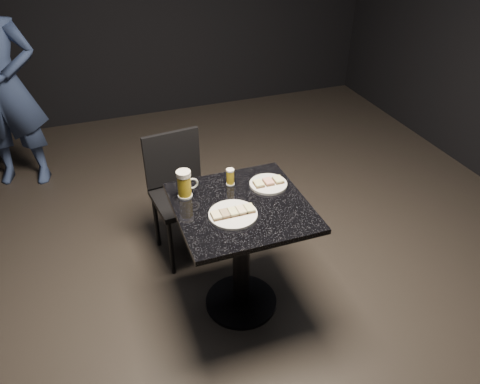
# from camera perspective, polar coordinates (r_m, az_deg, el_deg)

# --- Properties ---
(floor) EXTENTS (6.00, 6.00, 0.00)m
(floor) POSITION_cam_1_polar(r_m,az_deg,el_deg) (3.00, 0.13, -13.31)
(floor) COLOR black
(floor) RESTS_ON ground
(plate_large) EXTENTS (0.25, 0.25, 0.01)m
(plate_large) POSITION_cam_1_polar(r_m,az_deg,el_deg) (2.42, -0.86, -2.76)
(plate_large) COLOR silver
(plate_large) RESTS_ON table
(plate_small) EXTENTS (0.21, 0.21, 0.01)m
(plate_small) POSITION_cam_1_polar(r_m,az_deg,el_deg) (2.66, 3.47, 0.96)
(plate_small) COLOR silver
(plate_small) RESTS_ON table
(patron) EXTENTS (0.70, 0.55, 1.70)m
(patron) POSITION_cam_1_polar(r_m,az_deg,el_deg) (4.18, -27.05, 11.46)
(patron) COLOR navy
(patron) RESTS_ON floor
(table) EXTENTS (0.70, 0.70, 0.75)m
(table) POSITION_cam_1_polar(r_m,az_deg,el_deg) (2.65, 0.15, -5.84)
(table) COLOR black
(table) RESTS_ON floor
(beer_mug) EXTENTS (0.12, 0.08, 0.16)m
(beer_mug) POSITION_cam_1_polar(r_m,az_deg,el_deg) (2.54, -6.77, 0.99)
(beer_mug) COLOR silver
(beer_mug) RESTS_ON table
(beer_tumbler) EXTENTS (0.05, 0.05, 0.10)m
(beer_tumbler) POSITION_cam_1_polar(r_m,az_deg,el_deg) (2.64, -1.20, 1.85)
(beer_tumbler) COLOR white
(beer_tumbler) RESTS_ON table
(chair) EXTENTS (0.42, 0.42, 0.86)m
(chair) POSITION_cam_1_polar(r_m,az_deg,el_deg) (3.11, -7.35, 0.44)
(chair) COLOR black
(chair) RESTS_ON floor
(canapes_on_plate_large) EXTENTS (0.23, 0.07, 0.02)m
(canapes_on_plate_large) POSITION_cam_1_polar(r_m,az_deg,el_deg) (2.41, -0.86, -2.45)
(canapes_on_plate_large) COLOR #4C3521
(canapes_on_plate_large) RESTS_ON plate_large
(canapes_on_plate_small) EXTENTS (0.17, 0.07, 0.02)m
(canapes_on_plate_small) POSITION_cam_1_polar(r_m,az_deg,el_deg) (2.65, 3.48, 1.26)
(canapes_on_plate_small) COLOR #4C3521
(canapes_on_plate_small) RESTS_ON plate_small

